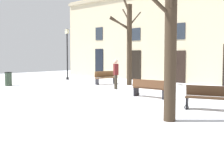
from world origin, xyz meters
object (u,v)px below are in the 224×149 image
tree_left_of_center (171,37)px  bench_back_to_back_left (210,97)px  streetlamp (67,49)px  litter_bin (8,79)px  tree_near_facade (129,40)px  person_strolling (116,73)px  bench_near_lamp (149,88)px  bench_far_corner (106,78)px

tree_left_of_center → bench_back_to_back_left: size_ratio=2.72×
streetlamp → bench_back_to_back_left: bearing=-19.4°
tree_left_of_center → streetlamp: 15.35m
streetlamp → litter_bin: size_ratio=4.64×
streetlamp → tree_near_facade: bearing=-0.0°
tree_left_of_center → person_strolling: (-6.34, 4.98, -1.51)m
bench_near_lamp → bench_back_to_back_left: (3.30, -1.08, 0.02)m
tree_left_of_center → bench_near_lamp: 5.08m
tree_near_facade → litter_bin: 8.26m
tree_near_facade → tree_left_of_center: size_ratio=1.20×
bench_back_to_back_left → litter_bin: bearing=164.0°
tree_near_facade → person_strolling: (0.84, -2.30, -2.00)m
tree_near_facade → tree_left_of_center: 10.24m
litter_bin → streetlamp: bearing=97.9°
streetlamp → bench_near_lamp: (10.47, -3.77, -2.09)m
person_strolling → litter_bin: bearing=61.0°
bench_near_lamp → person_strolling: person_strolling is taller
tree_near_facade → litter_bin: size_ratio=6.41×
person_strolling → bench_back_to_back_left: bearing=-167.1°
tree_near_facade → bench_far_corner: tree_near_facade is taller
tree_left_of_center → bench_far_corner: tree_left_of_center is taller
tree_left_of_center → bench_far_corner: (-8.68, 6.64, -2.03)m
streetlamp → litter_bin: streetlamp is taller
bench_far_corner → bench_back_to_back_left: (8.94, -4.21, 0.01)m
bench_near_lamp → tree_near_facade: bearing=-44.4°
tree_near_facade → bench_back_to_back_left: 9.23m
litter_bin → person_strolling: person_strolling is taller
bench_near_lamp → bench_back_to_back_left: 3.48m
bench_far_corner → person_strolling: size_ratio=0.92×
streetlamp → bench_far_corner: size_ratio=2.59×
bench_back_to_back_left → streetlamp: bearing=141.5°
bench_far_corner → person_strolling: person_strolling is taller
litter_bin → tree_left_of_center: bearing=-7.7°
tree_near_facade → tree_left_of_center: bearing=-45.4°
bench_back_to_back_left → person_strolling: bearing=139.8°
litter_bin → person_strolling: bearing=27.0°
litter_bin → bench_back_to_back_left: litter_bin is taller
tree_near_facade → person_strolling: size_ratio=3.30×
tree_near_facade → bench_near_lamp: 6.14m
bench_near_lamp → bench_back_to_back_left: size_ratio=0.97×
streetlamp → bench_near_lamp: bearing=-19.8°
bench_far_corner → bench_near_lamp: bearing=-102.2°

